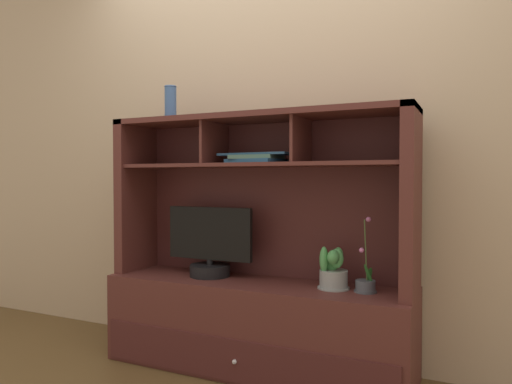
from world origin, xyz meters
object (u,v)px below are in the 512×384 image
(media_console, at_px, (257,296))
(potted_fern, at_px, (333,271))
(tv_monitor, at_px, (210,248))
(ceramic_vase, at_px, (171,103))
(potted_orchid, at_px, (366,284))
(magazine_stack_left, at_px, (257,158))

(media_console, distance_m, potted_fern, 0.46)
(tv_monitor, height_order, ceramic_vase, ceramic_vase)
(potted_orchid, relative_size, ceramic_vase, 1.87)
(media_console, relative_size, tv_monitor, 3.19)
(tv_monitor, bearing_deg, magazine_stack_left, 1.01)
(media_console, relative_size, magazine_stack_left, 3.95)
(magazine_stack_left, relative_size, ceramic_vase, 2.15)
(media_console, distance_m, magazine_stack_left, 0.75)
(magazine_stack_left, xyz_separation_m, ceramic_vase, (-0.54, -0.02, 0.33))
(media_console, height_order, magazine_stack_left, media_console)
(media_console, xyz_separation_m, potted_orchid, (0.59, -0.02, 0.13))
(potted_orchid, height_order, magazine_stack_left, magazine_stack_left)
(ceramic_vase, bearing_deg, potted_orchid, 0.49)
(potted_fern, distance_m, ceramic_vase, 1.33)
(tv_monitor, relative_size, potted_orchid, 1.42)
(potted_fern, height_order, ceramic_vase, ceramic_vase)
(potted_orchid, distance_m, ceramic_vase, 1.48)
(potted_orchid, bearing_deg, magazine_stack_left, 178.54)
(potted_orchid, bearing_deg, ceramic_vase, -179.51)
(media_console, height_order, ceramic_vase, ceramic_vase)
(media_console, distance_m, potted_orchid, 0.61)
(magazine_stack_left, bearing_deg, media_console, 166.88)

